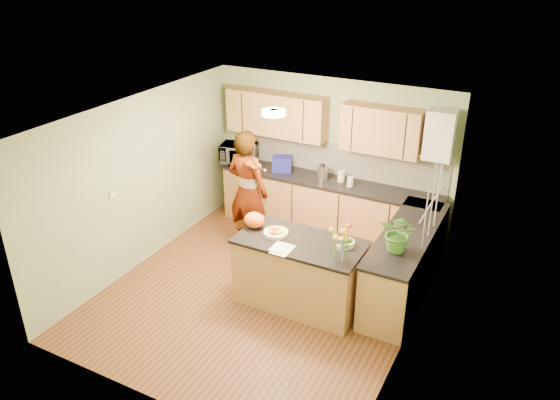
% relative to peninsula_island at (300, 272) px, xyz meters
% --- Properties ---
extents(floor, '(4.50, 4.50, 0.00)m').
position_rel_peninsula_island_xyz_m(floor, '(-0.53, -0.00, -0.47)').
color(floor, '#542C18').
rests_on(floor, ground).
extents(ceiling, '(4.00, 4.50, 0.02)m').
position_rel_peninsula_island_xyz_m(ceiling, '(-0.53, -0.00, 2.03)').
color(ceiling, silver).
rests_on(ceiling, wall_back).
extents(wall_back, '(4.00, 0.02, 2.50)m').
position_rel_peninsula_island_xyz_m(wall_back, '(-0.53, 2.25, 0.78)').
color(wall_back, gray).
rests_on(wall_back, floor).
extents(wall_front, '(4.00, 0.02, 2.50)m').
position_rel_peninsula_island_xyz_m(wall_front, '(-0.53, -2.25, 0.78)').
color(wall_front, gray).
rests_on(wall_front, floor).
extents(wall_left, '(0.02, 4.50, 2.50)m').
position_rel_peninsula_island_xyz_m(wall_left, '(-2.53, -0.00, 0.78)').
color(wall_left, gray).
rests_on(wall_left, floor).
extents(wall_right, '(0.02, 4.50, 2.50)m').
position_rel_peninsula_island_xyz_m(wall_right, '(1.47, -0.00, 0.78)').
color(wall_right, gray).
rests_on(wall_right, floor).
extents(back_counter, '(3.64, 0.62, 0.94)m').
position_rel_peninsula_island_xyz_m(back_counter, '(-0.43, 1.95, 0.00)').
color(back_counter, '#A16C40').
rests_on(back_counter, floor).
extents(right_counter, '(0.62, 2.24, 0.94)m').
position_rel_peninsula_island_xyz_m(right_counter, '(1.16, 0.85, 0.00)').
color(right_counter, '#A16C40').
rests_on(right_counter, floor).
extents(splashback, '(3.60, 0.02, 0.52)m').
position_rel_peninsula_island_xyz_m(splashback, '(-0.43, 2.23, 0.73)').
color(splashback, silver).
rests_on(splashback, back_counter).
extents(upper_cabinets, '(3.20, 0.34, 0.70)m').
position_rel_peninsula_island_xyz_m(upper_cabinets, '(-0.71, 2.08, 1.38)').
color(upper_cabinets, '#A16C40').
rests_on(upper_cabinets, wall_back).
extents(boiler, '(0.40, 0.30, 0.86)m').
position_rel_peninsula_island_xyz_m(boiler, '(1.17, 2.09, 1.43)').
color(boiler, white).
rests_on(boiler, wall_back).
extents(window_right, '(0.01, 1.30, 1.05)m').
position_rel_peninsula_island_xyz_m(window_right, '(1.46, 0.60, 1.08)').
color(window_right, white).
rests_on(window_right, wall_right).
extents(light_switch, '(0.02, 0.09, 0.09)m').
position_rel_peninsula_island_xyz_m(light_switch, '(-2.52, -0.60, 0.83)').
color(light_switch, white).
rests_on(light_switch, wall_left).
extents(ceiling_lamp, '(0.30, 0.30, 0.07)m').
position_rel_peninsula_island_xyz_m(ceiling_lamp, '(-0.53, 0.30, 1.99)').
color(ceiling_lamp, '#FFEABF').
rests_on(ceiling_lamp, ceiling).
extents(peninsula_island, '(1.64, 0.84, 0.94)m').
position_rel_peninsula_island_xyz_m(peninsula_island, '(0.00, 0.00, 0.00)').
color(peninsula_island, '#A16C40').
rests_on(peninsula_island, floor).
extents(fruit_dish, '(0.32, 0.32, 0.11)m').
position_rel_peninsula_island_xyz_m(fruit_dish, '(-0.35, 0.00, 0.51)').
color(fruit_dish, '#F9E9C7').
rests_on(fruit_dish, peninsula_island).
extents(orange_bowl, '(0.23, 0.23, 0.13)m').
position_rel_peninsula_island_xyz_m(orange_bowl, '(0.55, 0.15, 0.52)').
color(orange_bowl, '#F9E9C7').
rests_on(orange_bowl, peninsula_island).
extents(flower_vase, '(0.28, 0.28, 0.51)m').
position_rel_peninsula_island_xyz_m(flower_vase, '(0.60, -0.18, 0.81)').
color(flower_vase, silver).
rests_on(flower_vase, peninsula_island).
extents(orange_bag, '(0.32, 0.29, 0.21)m').
position_rel_peninsula_island_xyz_m(orange_bag, '(-0.70, 0.05, 0.57)').
color(orange_bag, orange).
rests_on(orange_bag, peninsula_island).
extents(papers, '(0.22, 0.31, 0.01)m').
position_rel_peninsula_island_xyz_m(papers, '(-0.10, -0.30, 0.47)').
color(papers, white).
rests_on(papers, peninsula_island).
extents(violinist, '(0.76, 0.55, 1.93)m').
position_rel_peninsula_island_xyz_m(violinist, '(-1.32, 0.93, 0.49)').
color(violinist, '#E3A48B').
rests_on(violinist, floor).
extents(violin, '(0.66, 0.57, 0.16)m').
position_rel_peninsula_island_xyz_m(violin, '(-1.12, 0.71, 1.07)').
color(violin, '#541405').
rests_on(violin, violinist).
extents(microwave, '(0.68, 0.55, 0.33)m').
position_rel_peninsula_island_xyz_m(microwave, '(-2.09, 1.94, 0.63)').
color(microwave, white).
rests_on(microwave, back_counter).
extents(blue_box, '(0.38, 0.33, 0.25)m').
position_rel_peninsula_island_xyz_m(blue_box, '(-1.27, 1.95, 0.59)').
color(blue_box, navy).
rests_on(blue_box, back_counter).
extents(kettle, '(0.17, 0.17, 0.32)m').
position_rel_peninsula_island_xyz_m(kettle, '(-0.54, 1.92, 0.60)').
color(kettle, '#B6B7BB').
rests_on(kettle, back_counter).
extents(jar_cream, '(0.14, 0.14, 0.17)m').
position_rel_peninsula_island_xyz_m(jar_cream, '(-0.25, 2.00, 0.56)').
color(jar_cream, '#F9E9C7').
rests_on(jar_cream, back_counter).
extents(jar_white, '(0.12, 0.12, 0.15)m').
position_rel_peninsula_island_xyz_m(jar_white, '(-0.05, 1.89, 0.55)').
color(jar_white, white).
rests_on(jar_white, back_counter).
extents(potted_plant, '(0.47, 0.41, 0.50)m').
position_rel_peninsula_island_xyz_m(potted_plant, '(1.17, 0.32, 0.72)').
color(potted_plant, '#3E7D29').
rests_on(potted_plant, right_counter).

